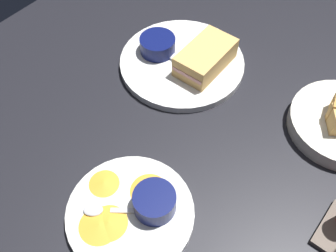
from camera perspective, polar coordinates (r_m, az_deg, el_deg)
name	(u,v)px	position (r cm, az deg, el deg)	size (l,w,h in cm)	color
ground_plane	(212,115)	(77.55, 6.55, 1.62)	(110.00, 110.00, 3.00)	black
plate_sandwich_main	(182,63)	(83.68, 2.08, 9.38)	(26.58, 26.58, 1.60)	silver
sandwich_half_near	(206,57)	(80.54, 5.60, 10.10)	(13.38, 7.82, 4.80)	tan
ramekin_dark_sauce	(158,44)	(83.96, -1.56, 12.04)	(7.65, 7.65, 3.40)	#0C144C
spoon_by_dark_ramekin	(181,60)	(82.61, 1.88, 9.78)	(2.49, 9.95, 0.80)	silver
plate_chips_companion	(130,213)	(64.09, -5.61, -12.80)	(20.79, 20.79, 1.60)	silver
ramekin_light_gravy	(155,201)	(61.62, -2.02, -11.14)	(6.93, 6.93, 3.70)	#0C144C
spoon_by_gravy_ramekin	(101,210)	(63.66, -9.87, -12.20)	(7.24, 8.69, 0.80)	silver
plantain_chip_scatter	(117,207)	(63.60, -7.61, -11.81)	(18.34, 14.59, 0.60)	gold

